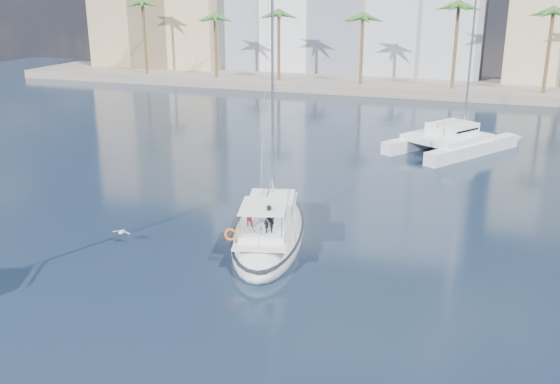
% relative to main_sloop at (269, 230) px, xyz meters
% --- Properties ---
extents(ground, '(160.00, 160.00, 0.00)m').
position_rel_main_sloop_xyz_m(ground, '(-0.07, -3.59, -0.55)').
color(ground, black).
rests_on(ground, ground).
extents(quay, '(120.00, 14.00, 1.20)m').
position_rel_main_sloop_xyz_m(quay, '(-0.07, 57.41, 0.05)').
color(quay, gray).
rests_on(quay, ground).
extents(building_tan_left, '(22.00, 14.00, 22.00)m').
position_rel_main_sloop_xyz_m(building_tan_left, '(-42.07, 65.41, 10.45)').
color(building_tan_left, tan).
rests_on(building_tan_left, ground).
extents(palm_left, '(3.60, 3.60, 12.30)m').
position_rel_main_sloop_xyz_m(palm_left, '(-34.07, 53.41, 9.73)').
color(palm_left, brown).
rests_on(palm_left, ground).
extents(palm_centre, '(3.60, 3.60, 12.30)m').
position_rel_main_sloop_xyz_m(palm_centre, '(-0.07, 53.41, 9.73)').
color(palm_centre, brown).
rests_on(palm_centre, ground).
extents(main_sloop, '(6.95, 13.05, 18.49)m').
position_rel_main_sloop_xyz_m(main_sloop, '(0.00, 0.00, 0.00)').
color(main_sloop, silver).
rests_on(main_sloop, ground).
extents(catamaran, '(11.24, 13.03, 17.12)m').
position_rel_main_sloop_xyz_m(catamaran, '(8.07, 24.46, 0.59)').
color(catamaran, silver).
rests_on(catamaran, ground).
extents(seagull, '(1.14, 0.49, 0.21)m').
position_rel_main_sloop_xyz_m(seagull, '(-7.52, -3.41, 0.18)').
color(seagull, silver).
rests_on(seagull, ground).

